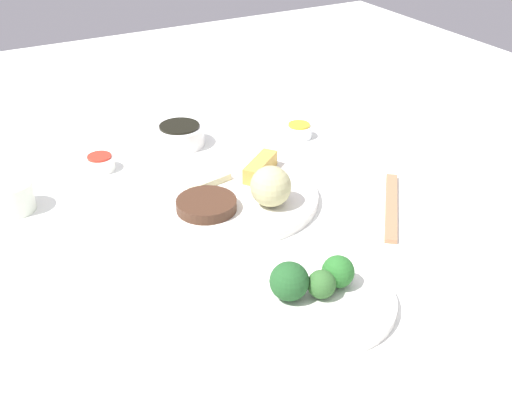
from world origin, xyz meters
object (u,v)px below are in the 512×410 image
object	(u,v)px
soy_sauce_bowl	(180,136)
chopsticks_pair	(391,206)
teacup	(13,197)
main_plate	(235,195)
broccoli_plate	(320,300)
sauce_ramekin_sweet_and_sour	(100,164)
sauce_ramekin_hot_mustard	(299,131)

from	to	relation	value
soy_sauce_bowl	chopsticks_pair	xyz separation A→B (m)	(-0.41, -0.22, -0.02)
teacup	chopsticks_pair	bearing A→B (deg)	-118.19
teacup	main_plate	bearing A→B (deg)	-113.00
soy_sauce_bowl	teacup	xyz separation A→B (m)	(-0.11, 0.35, 0.01)
broccoli_plate	chopsticks_pair	distance (m)	0.30
sauce_ramekin_sweet_and_sour	sauce_ramekin_hot_mustard	size ratio (longest dim) A/B	1.00
main_plate	broccoli_plate	world-z (taller)	main_plate
main_plate	broccoli_plate	xyz separation A→B (m)	(-0.31, 0.03, -0.00)
broccoli_plate	sauce_ramekin_hot_mustard	distance (m)	0.55
sauce_ramekin_sweet_and_sour	sauce_ramekin_hot_mustard	distance (m)	0.42
main_plate	teacup	size ratio (longest dim) A/B	4.31
main_plate	sauce_ramekin_sweet_and_sour	bearing A→B (deg)	38.15
sauce_ramekin_sweet_and_sour	teacup	distance (m)	0.19
chopsticks_pair	broccoli_plate	bearing A→B (deg)	121.69
chopsticks_pair	sauce_ramekin_sweet_and_sour	bearing A→B (deg)	46.23
soy_sauce_bowl	sauce_ramekin_hot_mustard	bearing A→B (deg)	-110.16
broccoli_plate	soy_sauce_bowl	size ratio (longest dim) A/B	2.09
chopsticks_pair	soy_sauce_bowl	bearing A→B (deg)	28.20
broccoli_plate	teacup	world-z (taller)	teacup
sauce_ramekin_sweet_and_sour	soy_sauce_bowl	bearing A→B (deg)	-80.60
main_plate	sauce_ramekin_sweet_and_sour	distance (m)	0.28
teacup	sauce_ramekin_hot_mustard	bearing A→B (deg)	-88.16
sauce_ramekin_hot_mustard	broccoli_plate	bearing A→B (deg)	150.99
broccoli_plate	soy_sauce_bowl	bearing A→B (deg)	-3.14
soy_sauce_bowl	teacup	world-z (taller)	teacup
main_plate	chopsticks_pair	world-z (taller)	main_plate
broccoli_plate	sauce_ramekin_sweet_and_sour	distance (m)	0.56
main_plate	soy_sauce_bowl	bearing A→B (deg)	-0.55
main_plate	broccoli_plate	size ratio (longest dim) A/B	1.41
broccoli_plate	chopsticks_pair	world-z (taller)	broccoli_plate
soy_sauce_bowl	teacup	distance (m)	0.37
soy_sauce_bowl	sauce_ramekin_sweet_and_sour	distance (m)	0.18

